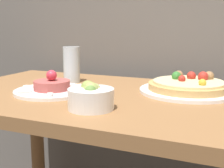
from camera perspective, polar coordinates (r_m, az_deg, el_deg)
dining_table at (r=1.01m, az=-1.05°, el=-9.01°), size 1.07×0.63×0.75m
pizza_plate at (r=1.02m, az=13.88°, el=-0.45°), size 0.31×0.31×0.06m
tartare_plate at (r=1.00m, az=-10.91°, el=-0.77°), size 0.24×0.24×0.07m
small_bowl at (r=0.79m, az=-3.88°, el=-2.38°), size 0.12×0.12×0.07m
drinking_glass at (r=1.16m, az=-7.40°, el=3.55°), size 0.06×0.06×0.13m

